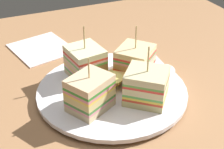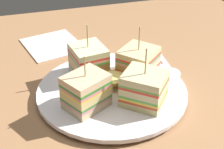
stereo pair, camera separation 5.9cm
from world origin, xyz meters
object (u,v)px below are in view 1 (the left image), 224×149
at_px(sandwich_wedge_1, 86,62).
at_px(spoon, 164,66).
at_px(sandwich_wedge_3, 146,86).
at_px(napkin, 42,48).
at_px(plate, 112,91).
at_px(sandwich_wedge_2, 90,93).
at_px(sandwich_wedge_0, 135,61).
at_px(chip_pile, 113,78).

bearing_deg(sandwich_wedge_1, spoon, 77.23).
bearing_deg(sandwich_wedge_3, napkin, -27.72).
bearing_deg(spoon, napkin, -126.40).
bearing_deg(plate, sandwich_wedge_2, -55.96).
distance_m(sandwich_wedge_0, sandwich_wedge_1, 0.09).
distance_m(sandwich_wedge_1, sandwich_wedge_3, 0.13).
distance_m(sandwich_wedge_0, sandwich_wedge_3, 0.08).
xyz_separation_m(sandwich_wedge_2, sandwich_wedge_3, (0.02, 0.09, -0.00)).
bearing_deg(spoon, sandwich_wedge_0, -72.41).
bearing_deg(sandwich_wedge_0, spoon, 152.03).
bearing_deg(sandwich_wedge_1, plate, 16.19).
relative_size(chip_pile, spoon, 0.55).
xyz_separation_m(plate, spoon, (-0.05, 0.14, -0.00)).
height_order(sandwich_wedge_2, napkin, sandwich_wedge_2).
relative_size(plate, napkin, 2.06).
relative_size(sandwich_wedge_0, sandwich_wedge_3, 0.98).
bearing_deg(sandwich_wedge_2, sandwich_wedge_0, 1.29).
distance_m(sandwich_wedge_1, napkin, 0.18).
relative_size(sandwich_wedge_1, chip_pile, 1.34).
distance_m(plate, spoon, 0.15).
bearing_deg(spoon, sandwich_wedge_1, -90.01).
bearing_deg(napkin, sandwich_wedge_2, 4.05).
distance_m(sandwich_wedge_3, chip_pile, 0.07).
relative_size(sandwich_wedge_2, chip_pile, 1.24).
bearing_deg(sandwich_wedge_3, sandwich_wedge_2, 30.68).
distance_m(sandwich_wedge_0, chip_pile, 0.06).
bearing_deg(sandwich_wedge_0, chip_pile, -24.17).
xyz_separation_m(sandwich_wedge_1, chip_pile, (0.05, 0.04, -0.01)).
relative_size(sandwich_wedge_1, sandwich_wedge_3, 1.00).
relative_size(sandwich_wedge_1, spoon, 0.74).
xyz_separation_m(chip_pile, napkin, (-0.22, -0.08, -0.03)).
xyz_separation_m(sandwich_wedge_0, sandwich_wedge_1, (-0.03, -0.09, 0.00)).
bearing_deg(sandwich_wedge_2, napkin, 65.35).
height_order(sandwich_wedge_3, spoon, sandwich_wedge_3).
bearing_deg(sandwich_wedge_2, spoon, -5.07).
relative_size(sandwich_wedge_0, spoon, 0.72).
xyz_separation_m(spoon, napkin, (-0.18, -0.21, -0.00)).
bearing_deg(spoon, sandwich_wedge_2, -62.04).
xyz_separation_m(plate, sandwich_wedge_3, (0.05, 0.04, 0.03)).
height_order(plate, sandwich_wedge_0, sandwich_wedge_0).
bearing_deg(plate, napkin, -162.26).
relative_size(sandwich_wedge_1, sandwich_wedge_2, 1.08).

